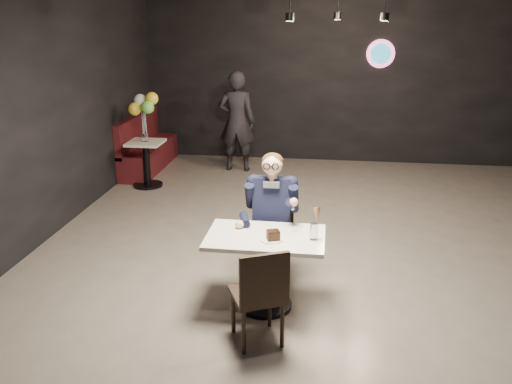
# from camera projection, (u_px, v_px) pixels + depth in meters

# --- Properties ---
(floor) EXTENTS (9.00, 9.00, 0.00)m
(floor) POSITION_uv_depth(u_px,v_px,m) (327.00, 262.00, 6.20)
(floor) COLOR slate
(floor) RESTS_ON ground
(wall_sign) EXTENTS (0.50, 0.06, 0.50)m
(wall_sign) POSITION_uv_depth(u_px,v_px,m) (381.00, 54.00, 9.65)
(wall_sign) COLOR pink
(wall_sign) RESTS_ON floor
(main_table) EXTENTS (1.10, 0.70, 0.75)m
(main_table) POSITION_uv_depth(u_px,v_px,m) (265.00, 272.00, 5.17)
(main_table) COLOR white
(main_table) RESTS_ON floor
(chair_far) EXTENTS (0.42, 0.46, 0.92)m
(chair_far) POSITION_uv_depth(u_px,v_px,m) (272.00, 240.00, 5.66)
(chair_far) COLOR black
(chair_far) RESTS_ON floor
(chair_near) EXTENTS (0.57, 0.59, 0.92)m
(chair_near) POSITION_uv_depth(u_px,v_px,m) (257.00, 293.00, 4.61)
(chair_near) COLOR black
(chair_near) RESTS_ON floor
(seated_man) EXTENTS (0.60, 0.80, 1.44)m
(seated_man) POSITION_uv_depth(u_px,v_px,m) (272.00, 217.00, 5.57)
(seated_man) COLOR black
(seated_man) RESTS_ON floor
(dessert_plate) EXTENTS (0.22, 0.22, 0.01)m
(dessert_plate) POSITION_uv_depth(u_px,v_px,m) (272.00, 239.00, 4.95)
(dessert_plate) COLOR white
(dessert_plate) RESTS_ON main_table
(cake_slice) EXTENTS (0.14, 0.12, 0.08)m
(cake_slice) POSITION_uv_depth(u_px,v_px,m) (273.00, 235.00, 4.92)
(cake_slice) COLOR black
(cake_slice) RESTS_ON dessert_plate
(mint_leaf) EXTENTS (0.06, 0.04, 0.01)m
(mint_leaf) POSITION_uv_depth(u_px,v_px,m) (272.00, 230.00, 4.93)
(mint_leaf) COLOR green
(mint_leaf) RESTS_ON cake_slice
(sundae_glass) EXTENTS (0.07, 0.07, 0.16)m
(sundae_glass) POSITION_uv_depth(u_px,v_px,m) (314.00, 231.00, 4.94)
(sundae_glass) COLOR silver
(sundae_glass) RESTS_ON main_table
(wafer_cone) EXTENTS (0.08, 0.08, 0.14)m
(wafer_cone) POSITION_uv_depth(u_px,v_px,m) (317.00, 215.00, 4.86)
(wafer_cone) COLOR tan
(wafer_cone) RESTS_ON sundae_glass
(booth_bench) EXTENTS (0.49, 1.96, 0.98)m
(booth_bench) POSITION_uv_depth(u_px,v_px,m) (149.00, 142.00, 9.70)
(booth_bench) COLOR #3F0D13
(booth_bench) RESTS_ON floor
(side_table) EXTENTS (0.54, 0.54, 0.68)m
(side_table) POSITION_uv_depth(u_px,v_px,m) (147.00, 166.00, 8.77)
(side_table) COLOR white
(side_table) RESTS_ON floor
(balloon_vase) EXTENTS (0.09, 0.09, 0.14)m
(balloon_vase) POSITION_uv_depth(u_px,v_px,m) (145.00, 137.00, 8.62)
(balloon_vase) COLOR silver
(balloon_vase) RESTS_ON side_table
(balloon_bunch) EXTENTS (0.37, 0.37, 0.61)m
(balloon_bunch) POSITION_uv_depth(u_px,v_px,m) (143.00, 113.00, 8.49)
(balloon_bunch) COLOR yellow
(balloon_bunch) RESTS_ON balloon_vase
(passerby) EXTENTS (0.64, 0.42, 1.76)m
(passerby) POSITION_uv_depth(u_px,v_px,m) (237.00, 122.00, 9.50)
(passerby) COLOR black
(passerby) RESTS_ON floor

